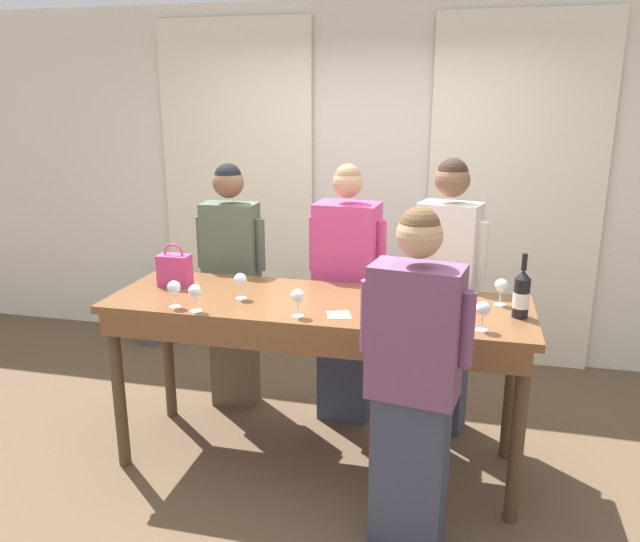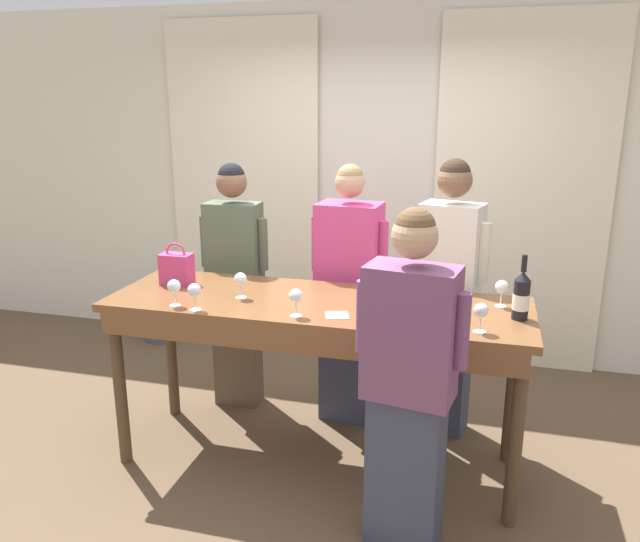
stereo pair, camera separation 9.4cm
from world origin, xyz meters
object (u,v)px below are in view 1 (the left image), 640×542
object	(u,v)px
handbag	(175,269)
wine_glass_center_right	(398,283)
guest_pink_top	(346,295)
guest_cream_sweater	(446,293)
host_pouring	(413,381)
tasting_bar	(316,323)
wine_glass_front_mid	(446,304)
wine_glass_front_left	(501,286)
wine_glass_center_left	(483,310)
wine_glass_back_mid	(240,280)
guest_olive_jacket	(232,282)
wine_glass_back_left	(383,280)
wine_glass_center_mid	(195,292)
potted_plant	(153,310)
wine_bottle	(521,294)
wine_glass_front_right	(298,297)
wine_glass_back_right	(174,288)

from	to	relation	value
handbag	wine_glass_center_right	bearing A→B (deg)	0.25
guest_pink_top	guest_cream_sweater	world-z (taller)	guest_cream_sweater
wine_glass_center_right	host_pouring	distance (m)	0.73
tasting_bar	wine_glass_front_mid	world-z (taller)	wine_glass_front_mid
wine_glass_front_left	wine_glass_center_right	bearing A→B (deg)	-173.01
wine_glass_center_left	wine_glass_back_mid	world-z (taller)	same
tasting_bar	wine_glass_back_mid	size ratio (longest dim) A/B	15.81
guest_olive_jacket	wine_glass_front_left	bearing A→B (deg)	-13.75
wine_glass_front_mid	wine_glass_back_left	xyz separation A→B (m)	(-0.36, 0.33, 0.00)
tasting_bar	wine_glass_center_mid	world-z (taller)	wine_glass_center_mid
guest_olive_jacket	potted_plant	xyz separation A→B (m)	(-1.11, 0.91, -0.59)
wine_glass_front_left	wine_glass_center_mid	size ratio (longest dim) A/B	1.00
handbag	wine_glass_center_left	distance (m)	1.80
wine_bottle	wine_glass_back_left	distance (m)	0.74
host_pouring	wine_glass_back_mid	bearing A→B (deg)	153.21
guest_pink_top	wine_glass_back_left	bearing A→B (deg)	-57.41
wine_glass_back_mid	guest_olive_jacket	bearing A→B (deg)	115.54
wine_glass_center_left	guest_olive_jacket	world-z (taller)	guest_olive_jacket
wine_glass_center_right	handbag	bearing A→B (deg)	-179.75
wine_glass_front_mid	guest_olive_jacket	size ratio (longest dim) A/B	0.09
tasting_bar	wine_glass_front_right	xyz separation A→B (m)	(-0.03, -0.24, 0.22)
wine_glass_center_right	host_pouring	xyz separation A→B (m)	(0.15, -0.67, -0.26)
wine_glass_center_left	guest_pink_top	bearing A→B (deg)	134.71
wine_bottle	guest_cream_sweater	size ratio (longest dim) A/B	0.19
wine_glass_front_right	guest_pink_top	world-z (taller)	guest_pink_top
wine_glass_back_mid	potted_plant	world-z (taller)	wine_glass_back_mid
handbag	guest_cream_sweater	world-z (taller)	guest_cream_sweater
wine_glass_front_right	host_pouring	bearing A→B (deg)	-25.72
wine_glass_front_right	handbag	bearing A→B (deg)	157.22
wine_glass_center_mid	wine_glass_back_mid	distance (m)	0.30
wine_glass_front_left	wine_glass_center_mid	xyz separation A→B (m)	(-1.55, -0.48, 0.00)
wine_glass_front_mid	wine_glass_front_left	bearing A→B (deg)	53.24
handbag	wine_glass_front_left	world-z (taller)	handbag
wine_glass_front_mid	guest_pink_top	size ratio (longest dim) A/B	0.09
wine_glass_center_left	guest_olive_jacket	bearing A→B (deg)	152.56
wine_glass_back_left	tasting_bar	bearing A→B (deg)	-156.42
tasting_bar	host_pouring	world-z (taller)	host_pouring
wine_glass_front_right	wine_glass_front_left	bearing A→B (deg)	23.10
wine_glass_back_right	guest_olive_jacket	size ratio (longest dim) A/B	0.09
guest_pink_top	guest_cream_sweater	bearing A→B (deg)	0.00
wine_glass_center_left	wine_glass_center_mid	size ratio (longest dim) A/B	1.00
wine_glass_center_mid	wine_glass_back_left	bearing A→B (deg)	25.58
wine_glass_back_right	host_pouring	xyz separation A→B (m)	(1.30, -0.29, -0.26)
wine_glass_back_left	wine_glass_back_right	size ratio (longest dim) A/B	1.00
wine_glass_front_left	wine_glass_center_mid	world-z (taller)	same
wine_bottle	wine_glass_front_mid	world-z (taller)	wine_bottle
guest_pink_top	wine_bottle	bearing A→B (deg)	-30.14
wine_glass_back_left	guest_cream_sweater	distance (m)	0.60
guest_olive_jacket	wine_glass_back_left	bearing A→B (deg)	-23.02
wine_bottle	guest_pink_top	world-z (taller)	guest_pink_top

